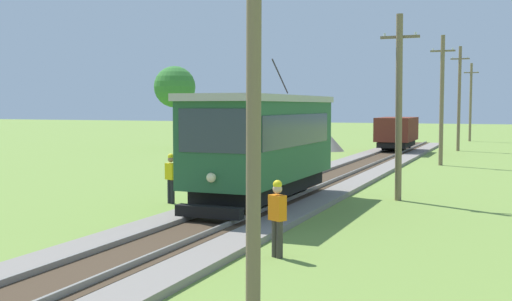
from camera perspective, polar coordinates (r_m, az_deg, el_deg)
red_tram at (r=21.36m, az=0.71°, el=0.65°), size 2.60×8.54×4.79m
freight_car at (r=47.21m, az=12.64°, el=1.65°), size 2.40×5.20×2.31m
utility_pole_near_tram at (r=10.02m, az=-0.20°, el=8.19°), size 1.40×0.31×8.17m
utility_pole_mid at (r=23.37m, az=12.82°, el=3.98°), size 1.40×0.52×6.75m
utility_pole_far at (r=38.13m, az=16.49°, el=4.50°), size 1.40×0.28×7.54m
utility_pole_distant at (r=50.93m, az=17.93°, el=4.59°), size 1.40×0.39×8.03m
utility_pole_horizon at (r=65.33m, az=18.87°, el=4.24°), size 1.40×0.35×7.64m
gravel_pile at (r=48.59m, az=6.79°, el=0.64°), size 2.09×2.09×1.18m
track_worker at (r=14.40m, az=1.95°, el=-5.85°), size 0.45×0.39×1.78m
second_worker at (r=22.50m, az=-7.72°, el=-2.30°), size 0.44×0.35×1.78m
tree_left_near at (r=52.00m, az=-7.38°, el=5.71°), size 3.38×3.38×6.72m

